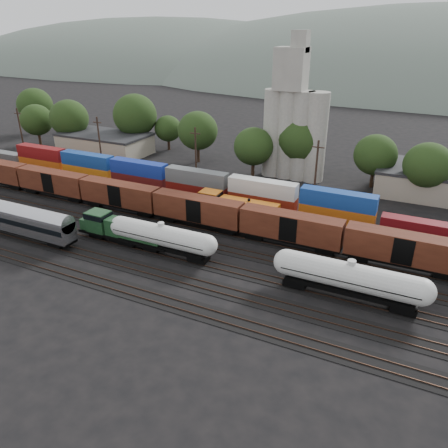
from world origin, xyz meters
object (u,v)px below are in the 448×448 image
at_px(green_locomotive, 119,229).
at_px(tank_car_a, 162,236).
at_px(passenger_coach, 12,217).
at_px(grain_silo, 294,125).
at_px(orange_locomotive, 233,207).

distance_m(green_locomotive, tank_car_a, 7.47).
bearing_deg(passenger_coach, grain_silo, 57.30).
height_order(tank_car_a, passenger_coach, passenger_coach).
xyz_separation_m(green_locomotive, passenger_coach, (-16.23, -5.00, 0.83)).
bearing_deg(green_locomotive, tank_car_a, -0.00).
height_order(passenger_coach, orange_locomotive, passenger_coach).
bearing_deg(orange_locomotive, grain_silo, 86.24).
xyz_separation_m(green_locomotive, orange_locomotive, (11.60, 15.00, 0.04)).
relative_size(green_locomotive, passenger_coach, 0.68).
height_order(orange_locomotive, grain_silo, grain_silo).
height_order(green_locomotive, tank_car_a, tank_car_a).
xyz_separation_m(tank_car_a, orange_locomotive, (4.14, 15.00, -0.29)).
bearing_deg(tank_car_a, green_locomotive, 180.00).
xyz_separation_m(passenger_coach, grain_silo, (29.53, 46.00, 8.07)).
bearing_deg(grain_silo, tank_car_a, -98.12).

